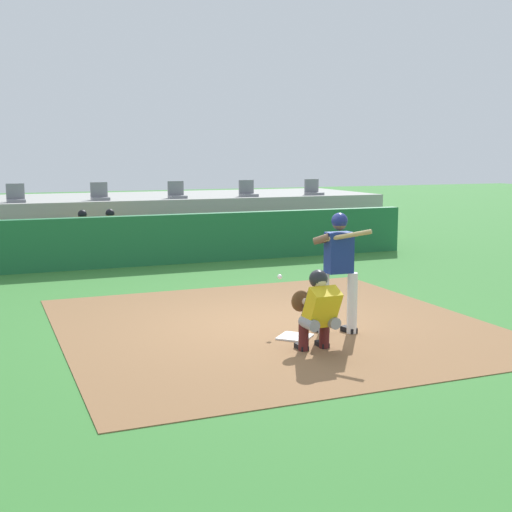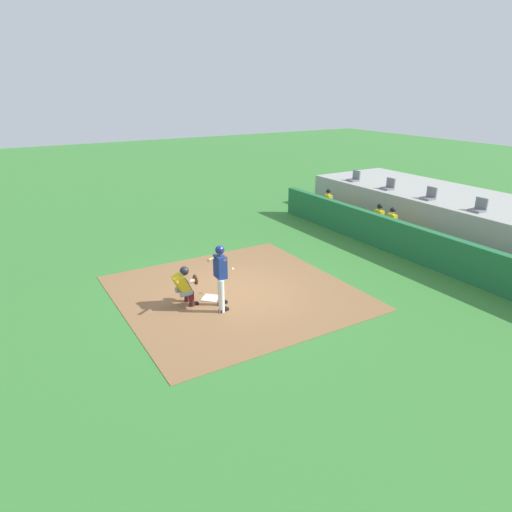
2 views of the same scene
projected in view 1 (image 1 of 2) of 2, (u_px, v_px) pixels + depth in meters
The scene contains 15 objects.
ground_plane at pixel (273, 326), 10.61m from camera, with size 80.00×80.00×0.00m, color #387A33.
dirt_infield at pixel (273, 325), 10.61m from camera, with size 6.40×6.40×0.01m, color olive.
home_plate at pixel (295, 337), 9.87m from camera, with size 0.44×0.44×0.02m, color white.
batter_at_plate at pixel (338, 265), 9.97m from camera, with size 0.69×0.76×1.80m.
catcher_crouched at pixel (317, 308), 9.12m from camera, with size 0.49×1.78×1.13m.
dugout_wall at pixel (166, 239), 16.48m from camera, with size 13.00×0.30×1.20m, color #1E6638.
dugout_bench at pixel (156, 249), 17.45m from camera, with size 11.80×0.44×0.45m, color olive.
dugout_player_1 at pixel (84, 236), 16.56m from camera, with size 0.49×0.70×1.30m.
dugout_player_2 at pixel (112, 235), 16.81m from camera, with size 0.49×0.70×1.30m.
stands_platform at pixel (129, 219), 20.49m from camera, with size 15.00×4.40×1.40m, color #9E9E99.
stadium_seat_1 at pixel (16, 197), 17.77m from camera, with size 0.46×0.46×0.48m.
stadium_seat_2 at pixel (100, 195), 18.57m from camera, with size 0.46×0.46×0.48m.
stadium_seat_3 at pixel (177, 193), 19.38m from camera, with size 0.46×0.46×0.48m.
stadium_seat_4 at pixel (248, 192), 20.18m from camera, with size 0.46×0.46×0.48m.
stadium_seat_5 at pixel (313, 190), 20.99m from camera, with size 0.46×0.46×0.48m.
Camera 1 is at (-4.12, -9.47, 2.65)m, focal length 47.87 mm.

